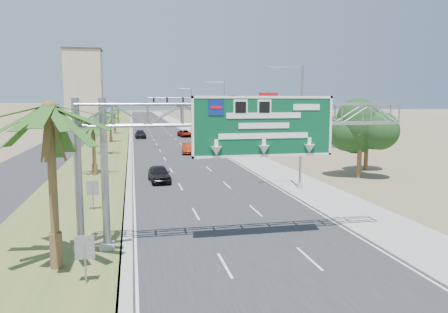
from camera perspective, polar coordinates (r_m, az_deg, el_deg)
name	(u,v)px	position (r m, az deg, el deg)	size (l,w,h in m)	color
road	(154,127)	(121.52, -9.14, 3.87)	(12.00, 300.00, 0.02)	#28282B
sidewalk_right	(185,126)	(122.23, -5.15, 3.98)	(4.00, 300.00, 0.10)	#9E9B93
median_grass	(117,127)	(121.45, -13.86, 3.77)	(7.00, 300.00, 0.12)	#49602A
opposing_road	(90,127)	(121.89, -17.16, 3.65)	(8.00, 300.00, 0.02)	#28282B
sign_gantry	(231,125)	(21.67, 0.92, 4.10)	(16.75, 1.24, 7.50)	gray
palm_near	(49,109)	(19.46, -21.89, 5.77)	(5.70, 5.70, 8.35)	brown
palm_row_b	(93,125)	(43.38, -16.73, 3.91)	(3.99, 3.99, 5.95)	brown
palm_row_c	(103,113)	(59.30, -15.49, 5.55)	(3.99, 3.99, 6.75)	brown
palm_row_d	(110,117)	(77.30, -14.65, 5.03)	(3.99, 3.99, 5.45)	brown
palm_row_e	(114,110)	(96.26, -14.14, 5.87)	(3.99, 3.99, 6.15)	brown
palm_row_f	(118,110)	(121.25, -13.70, 5.97)	(3.99, 3.99, 5.75)	brown
streetlight_near	(299,132)	(35.78, 9.73, 3.11)	(3.27, 0.44, 10.00)	gray
streetlight_mid	(223,118)	(64.57, -0.13, 5.09)	(3.27, 0.44, 10.00)	gray
streetlight_far	(191,111)	(100.07, -4.36, 5.89)	(3.27, 0.44, 10.00)	gray
signal_mast	(191,113)	(83.90, -4.36, 5.71)	(10.28, 0.71, 8.00)	gray
store_building	(285,129)	(82.21, 7.95, 3.64)	(18.00, 10.00, 4.00)	tan
oak_near	(360,130)	(42.71, 17.40, 3.34)	(4.50, 4.50, 6.80)	brown
oak_far	(367,134)	(47.71, 18.17, 2.85)	(3.50, 3.50, 5.60)	brown
median_signback_a	(85,251)	(18.24, -17.72, -11.68)	(0.75, 0.08, 2.08)	gray
median_signback_b	(93,190)	(29.86, -16.78, -4.22)	(0.75, 0.08, 2.08)	gray
tower_distant	(84,82)	(262.67, -17.85, 9.28)	(20.00, 16.00, 35.00)	tan
building_distant_left	(22,112)	(175.63, -24.89, 5.32)	(24.00, 14.00, 6.00)	tan
building_distant_right	(235,114)	(155.43, 1.45, 5.64)	(20.00, 12.00, 5.00)	tan
car_left_lane	(159,174)	(39.36, -8.46, -2.28)	(1.74, 4.33, 1.47)	black
car_mid_lane	(188,149)	(59.66, -4.74, 1.05)	(1.53, 4.38, 1.44)	#681A09
car_right_lane	(185,133)	(87.08, -5.15, 3.02)	(2.29, 4.96, 1.38)	gray
car_far	(140,135)	(84.90, -10.86, 2.83)	(2.04, 5.02, 1.46)	black
pole_sign_red_near	(268,106)	(56.27, 5.80, 6.63)	(2.41, 0.43, 8.43)	gray
pole_sign_blue	(233,105)	(83.22, 1.21, 6.70)	(2.02, 0.70, 8.36)	gray
pole_sign_red_far	(214,106)	(80.39, -1.26, 6.58)	(2.22, 0.57, 7.82)	gray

